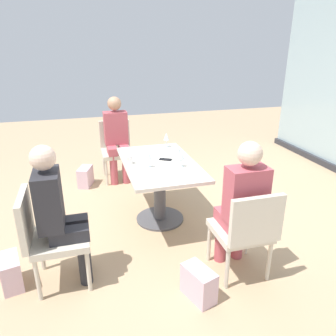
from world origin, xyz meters
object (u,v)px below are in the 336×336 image
(chair_front_right, at_px, (47,233))
(wine_glass_0, at_px, (166,137))
(dining_table_main, at_px, (160,178))
(cell_phone_on_table, at_px, (166,159))
(person_side_end, at_px, (117,135))
(wine_glass_3, at_px, (181,155))
(wine_glass_2, at_px, (148,156))
(chair_far_right, at_px, (246,229))
(chair_side_end, at_px, (117,146))
(handbag_1, at_px, (85,177))
(wine_glass_1, at_px, (178,149))
(coffee_cup, at_px, (129,160))
(person_far_right, at_px, (242,202))
(handbag_0, at_px, (11,272))
(handbag_2, at_px, (199,283))

(chair_front_right, relative_size, wine_glass_0, 4.70)
(dining_table_main, relative_size, cell_phone_on_table, 9.13)
(person_side_end, height_order, wine_glass_3, person_side_end)
(wine_glass_0, height_order, wine_glass_2, same)
(chair_far_right, height_order, person_side_end, person_side_end)
(chair_far_right, bearing_deg, chair_side_end, -163.93)
(dining_table_main, height_order, chair_front_right, chair_front_right)
(handbag_1, bearing_deg, wine_glass_2, 44.97)
(person_side_end, xyz_separation_m, wine_glass_3, (1.56, 0.50, 0.16))
(wine_glass_1, bearing_deg, cell_phone_on_table, -113.70)
(coffee_cup, bearing_deg, chair_front_right, -45.04)
(person_far_right, bearing_deg, person_side_end, -162.57)
(person_far_right, distance_m, wine_glass_3, 0.93)
(person_side_end, xyz_separation_m, handbag_0, (2.11, -1.21, -0.56))
(person_side_end, relative_size, wine_glass_1, 6.81)
(coffee_cup, xyz_separation_m, handbag_2, (1.36, 0.32, -0.64))
(dining_table_main, height_order, wine_glass_0, wine_glass_0)
(person_side_end, relative_size, handbag_1, 4.20)
(handbag_1, bearing_deg, coffee_cup, 40.81)
(chair_front_right, xyz_separation_m, chair_side_end, (-2.27, 0.86, 0.00))
(coffee_cup, xyz_separation_m, handbag_1, (-1.21, -0.48, -0.64))
(wine_glass_1, bearing_deg, person_side_end, -159.00)
(person_side_end, distance_m, cell_phone_on_table, 1.36)
(handbag_2, bearing_deg, handbag_1, 178.18)
(wine_glass_0, relative_size, cell_phone_on_table, 1.28)
(chair_far_right, relative_size, coffee_cup, 9.67)
(person_side_end, bearing_deg, dining_table_main, 12.66)
(cell_phone_on_table, xyz_separation_m, handbag_1, (-1.20, -0.90, -0.59))
(wine_glass_0, xyz_separation_m, wine_glass_1, (0.53, -0.01, 0.00))
(dining_table_main, height_order, chair_far_right, chair_far_right)
(wine_glass_2, height_order, handbag_0, wine_glass_2)
(cell_phone_on_table, bearing_deg, wine_glass_2, -22.33)
(person_side_end, height_order, wine_glass_2, person_side_end)
(chair_side_end, height_order, wine_glass_3, wine_glass_3)
(person_far_right, xyz_separation_m, wine_glass_0, (-1.61, -0.23, 0.16))
(chair_side_end, bearing_deg, cell_phone_on_table, 15.62)
(wine_glass_2, distance_m, handbag_0, 1.67)
(wine_glass_3, xyz_separation_m, handbag_1, (-1.46, -1.00, -0.72))
(chair_front_right, distance_m, handbag_1, 2.11)
(person_side_end, height_order, wine_glass_1, person_side_end)
(handbag_2, bearing_deg, cell_phone_on_table, 156.86)
(wine_glass_0, bearing_deg, chair_far_right, 7.63)
(wine_glass_2, height_order, wine_glass_3, same)
(chair_side_end, xyz_separation_m, handbag_0, (2.22, -1.21, -0.36))
(person_side_end, relative_size, wine_glass_2, 6.81)
(handbag_0, xyz_separation_m, handbag_2, (0.57, 1.51, 0.00))
(chair_side_end, bearing_deg, chair_far_right, 16.07)
(dining_table_main, height_order, wine_glass_1, wine_glass_1)
(wine_glass_0, height_order, wine_glass_3, same)
(wine_glass_0, height_order, handbag_1, wine_glass_0)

